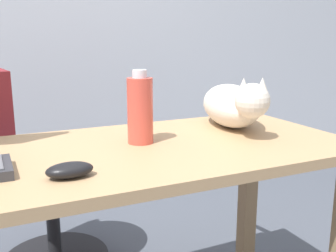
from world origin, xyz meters
The scene contains 5 objects.
desk centered at (0.00, 0.00, 0.61)m, with size 1.65×0.63×0.72m.
office_chair centered at (-0.05, 0.65, 0.39)m, with size 0.48×0.48×0.91m.
cat centered at (0.58, 0.11, 0.80)m, with size 0.28×0.59×0.20m.
computer_mouse centered at (-0.06, -0.17, 0.73)m, with size 0.11×0.06×0.04m, color black.
water_bottle centered at (0.20, 0.05, 0.82)m, with size 0.08×0.08×0.22m.
Camera 1 is at (-0.22, -1.06, 1.03)m, focal length 42.40 mm.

